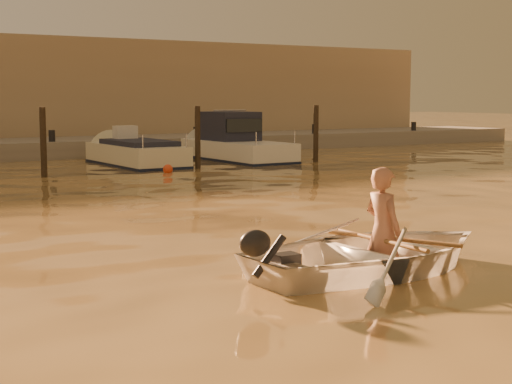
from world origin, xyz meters
TOP-DOWN VIEW (x-y plane):
  - ground_plane at (0.00, 0.00)m, footprint 160.00×160.00m
  - dinghy at (-0.22, -0.76)m, footprint 3.83×2.80m
  - person at (-0.12, -0.76)m, footprint 0.42×0.63m
  - outboard_motor at (-1.72, -0.81)m, footprint 0.91×0.43m
  - oar_port at (0.03, -0.75)m, footprint 0.56×2.05m
  - oar_starboard at (-0.17, -0.76)m, footprint 0.35×2.09m
  - moored_boat_3 at (3.62, 16.00)m, footprint 1.87×5.47m
  - moored_boat_4 at (7.58, 16.00)m, footprint 1.94×6.09m
  - piling_2 at (-0.20, 13.80)m, footprint 0.18×0.18m
  - piling_3 at (4.80, 13.80)m, footprint 0.18×0.18m
  - piling_4 at (9.50, 13.80)m, footprint 0.18×0.18m
  - fender_d at (3.38, 13.06)m, footprint 0.30×0.30m
  - fender_e at (7.10, 13.60)m, footprint 0.30×0.30m

SIDE VIEW (x-z plane):
  - ground_plane at x=0.00m, z-range 0.00..0.00m
  - fender_d at x=3.38m, z-range -0.05..0.25m
  - fender_e at x=7.10m, z-range -0.05..0.25m
  - moored_boat_3 at x=3.62m, z-range -0.25..0.70m
  - dinghy at x=-0.22m, z-range -0.12..0.65m
  - outboard_motor at x=-1.72m, z-range -0.07..0.63m
  - oar_port at x=0.03m, z-range 0.35..0.49m
  - oar_starboard at x=-0.17m, z-range 0.35..0.49m
  - person at x=-0.12m, z-range -0.30..1.38m
  - moored_boat_4 at x=7.58m, z-range -0.25..1.50m
  - piling_2 at x=-0.20m, z-range -0.20..2.00m
  - piling_3 at x=4.80m, z-range -0.20..2.00m
  - piling_4 at x=9.50m, z-range -0.20..2.00m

